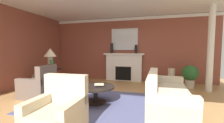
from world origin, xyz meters
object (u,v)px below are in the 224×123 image
Objects in this scene: mantel_mirror at (124,39)px; vase_mantel_left at (112,48)px; armchair_near_window at (39,87)px; vase_on_side_table at (52,64)px; vase_tall_corner at (171,77)px; potted_plant at (190,75)px; side_table at (51,77)px; table_lamp at (50,55)px; vase_mantel_right at (136,49)px; sofa at (166,96)px; coffee_table at (96,90)px; fireplace at (124,68)px; armchair_facing_fireplace at (58,115)px.

mantel_mirror reaches higher than vase_mantel_left.
armchair_near_window is at bearing -115.78° from vase_mantel_left.
vase_on_side_table is at bearing -134.28° from mantel_mirror.
potted_plant is at bearing -28.01° from vase_tall_corner.
side_table is at bearing -132.45° from vase_mantel_left.
mantel_mirror is 3.27m from vase_on_side_table.
table_lamp is (-2.32, -2.11, -0.64)m from mantel_mirror.
potted_plant is at bearing 15.59° from side_table.
armchair_near_window is (-1.97, -3.10, -1.56)m from mantel_mirror.
potted_plant is (4.75, 1.49, -0.38)m from vase_on_side_table.
table_lamp is 3.47m from vase_mantel_right.
vase_mantel_right reaches higher than sofa.
potted_plant is at bearing 41.23° from coffee_table.
fireplace is at bearing 118.60° from sofa.
mantel_mirror is at bearing 57.63° from armchair_near_window.
armchair_facing_fireplace is 1.50m from coffee_table.
mantel_mirror is 2.54m from vase_tall_corner.
vase_mantel_left is (-0.40, 2.96, 1.13)m from coffee_table.
table_lamp is at bearing 90.00° from side_table.
sofa reaches higher than vase_tall_corner.
vase_mantel_left is at bearing 169.70° from potted_plant.
table_lamp is at bearing -158.59° from vase_tall_corner.
sofa is 2.55× the size of potted_plant.
vase_mantel_left is (-0.55, -0.17, -0.40)m from mantel_mirror.
sofa is 2.23× the size of armchair_facing_fireplace.
sofa is at bearing 2.97° from coffee_table.
table_lamp is at bearing -132.45° from vase_mantel_left.
vase_mantel_right is at bearing -5.16° from fireplace.
mantel_mirror is 2.63× the size of vase_mantel_left.
potted_plant is (2.73, 2.39, 0.16)m from coffee_table.
mantel_mirror is at bearing 42.22° from side_table.
coffee_table is (-1.74, -0.09, 0.04)m from sofa.
sofa is 3.56m from armchair_near_window.
fireplace is 0.85× the size of sofa.
side_table is at bearing 129.81° from armchair_facing_fireplace.
side_table is 2.83m from vase_mantel_left.
table_lamp is (-0.36, 1.00, 0.92)m from armchair_near_window.
armchair_near_window reaches higher than potted_plant.
table_lamp reaches higher than potted_plant.
vase_mantel_right is at bearing 34.00° from table_lamp.
fireplace is 3.12m from table_lamp.
fireplace reaches higher than coffee_table.
potted_plant is (2.80, 3.90, 0.19)m from armchair_facing_fireplace.
armchair_near_window is 1.40m from table_lamp.
coffee_table is (-0.15, -3.01, -0.25)m from fireplace.
mantel_mirror is at bearing 164.02° from potted_plant.
table_lamp is 0.40m from vase_on_side_table.
table_lamp reaches higher than armchair_near_window.
fireplace reaches higher than sofa.
armchair_facing_fireplace is (1.75, -1.53, 0.00)m from armchair_near_window.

